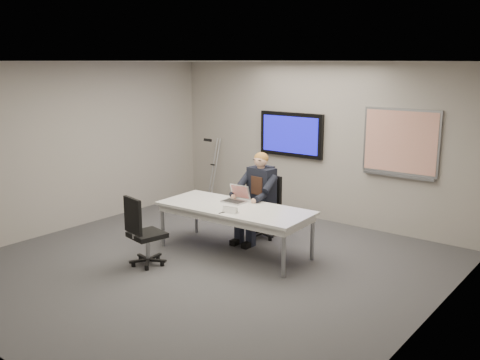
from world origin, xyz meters
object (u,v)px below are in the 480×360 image
Objects in this scene: conference_table at (235,212)px; office_chair_far at (265,218)px; office_chair_near at (145,244)px; seated_person at (255,206)px; laptop at (237,197)px.

office_chair_far reaches higher than conference_table.
conference_table is 0.95m from office_chair_far.
seated_person is (0.57, 1.81, 0.25)m from office_chair_near.
office_chair_near is 2.86× the size of laptop.
laptop is at bearing -79.10° from office_chair_far.
seated_person is 4.02× the size of laptop.
office_chair_near is 1.58m from laptop.
conference_table is at bearing -66.12° from office_chair_far.
office_chair_far reaches higher than laptop.
conference_table is 0.65m from seated_person.
office_chair_far is 2.89× the size of laptop.
office_chair_near is 0.71× the size of seated_person.
seated_person reaches higher than laptop.
conference_table is at bearing -108.28° from office_chair_near.
seated_person is (-0.10, 0.63, -0.06)m from conference_table.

